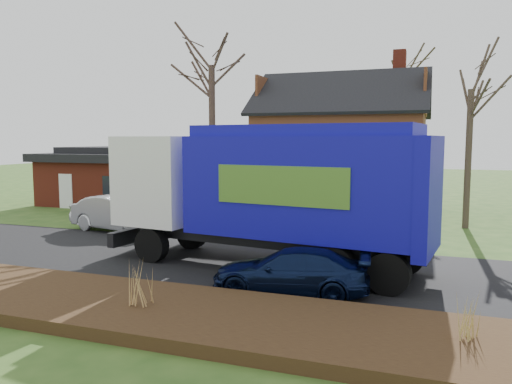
% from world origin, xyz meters
% --- Properties ---
extents(ground, '(120.00, 120.00, 0.00)m').
position_xyz_m(ground, '(0.00, 0.00, 0.00)').
color(ground, '#2A4B19').
rests_on(ground, ground).
extents(road, '(80.00, 7.00, 0.02)m').
position_xyz_m(road, '(0.00, 0.00, 0.01)').
color(road, black).
rests_on(road, ground).
extents(mulch_verge, '(80.00, 3.50, 0.30)m').
position_xyz_m(mulch_verge, '(0.00, -5.30, 0.15)').
color(mulch_verge, black).
rests_on(mulch_verge, ground).
extents(main_house, '(12.95, 8.95, 9.26)m').
position_xyz_m(main_house, '(1.49, 13.91, 4.03)').
color(main_house, beige).
rests_on(main_house, ground).
extents(ranch_house, '(9.80, 8.20, 3.70)m').
position_xyz_m(ranch_house, '(-12.00, 13.00, 1.81)').
color(ranch_house, maroon).
rests_on(ranch_house, ground).
extents(garbage_truck, '(11.09, 4.26, 4.63)m').
position_xyz_m(garbage_truck, '(2.12, -0.04, 2.67)').
color(garbage_truck, black).
rests_on(garbage_truck, ground).
extents(silver_sedan, '(5.29, 2.73, 1.66)m').
position_xyz_m(silver_sedan, '(-6.31, 3.82, 0.83)').
color(silver_sedan, '#B2B5BA').
rests_on(silver_sedan, ground).
extents(navy_wagon, '(4.44, 2.24, 1.24)m').
position_xyz_m(navy_wagon, '(3.46, -2.50, 0.62)').
color(navy_wagon, black).
rests_on(navy_wagon, ground).
extents(tree_front_west, '(3.70, 3.70, 11.00)m').
position_xyz_m(tree_front_west, '(-3.71, 8.16, 9.06)').
color(tree_front_west, '#3E2D25').
rests_on(tree_front_west, ground).
extents(tree_front_east, '(3.34, 3.34, 9.28)m').
position_xyz_m(tree_front_east, '(8.56, 10.03, 7.54)').
color(tree_front_east, '#433528').
rests_on(tree_front_east, ground).
extents(tree_back, '(3.62, 3.62, 11.46)m').
position_xyz_m(tree_back, '(4.89, 21.78, 9.55)').
color(tree_back, '#46392A').
rests_on(tree_back, ground).
extents(grass_clump_mid, '(0.37, 0.31, 1.04)m').
position_xyz_m(grass_clump_mid, '(0.62, -5.42, 0.82)').
color(grass_clump_mid, tan).
rests_on(grass_clump_mid, mulch_verge).
extents(grass_clump_east, '(0.35, 0.29, 0.87)m').
position_xyz_m(grass_clump_east, '(7.78, -5.02, 0.74)').
color(grass_clump_east, '#AA914B').
rests_on(grass_clump_east, mulch_verge).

